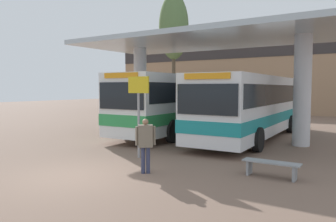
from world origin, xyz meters
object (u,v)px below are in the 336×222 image
(transit_bus_center_bay, at_px, (253,104))
(pedestrian_waiting, at_px, (145,140))
(poplar_tree_behind_left, at_px, (174,28))
(transit_bus_left_bay, at_px, (184,101))
(waiting_bench_near_pillar, at_px, (271,166))
(info_sign_platform, at_px, (139,100))
(parked_car_street, at_px, (191,103))

(transit_bus_center_bay, bearing_deg, pedestrian_waiting, 85.41)
(pedestrian_waiting, relative_size, poplar_tree_behind_left, 0.16)
(pedestrian_waiting, bearing_deg, transit_bus_left_bay, 75.43)
(transit_bus_left_bay, bearing_deg, poplar_tree_behind_left, -56.20)
(transit_bus_left_bay, distance_m, waiting_bench_near_pillar, 9.88)
(transit_bus_left_bay, height_order, waiting_bench_near_pillar, transit_bus_left_bay)
(waiting_bench_near_pillar, distance_m, info_sign_platform, 5.13)
(poplar_tree_behind_left, bearing_deg, pedestrian_waiting, -60.98)
(transit_bus_center_bay, bearing_deg, parked_car_street, -52.26)
(transit_bus_left_bay, distance_m, pedestrian_waiting, 9.29)
(poplar_tree_behind_left, bearing_deg, info_sign_platform, -62.94)
(transit_bus_center_bay, bearing_deg, waiting_bench_near_pillar, 110.62)
(info_sign_platform, distance_m, pedestrian_waiting, 2.52)
(transit_bus_left_bay, xyz_separation_m, info_sign_platform, (2.03, -6.87, 0.30))
(poplar_tree_behind_left, relative_size, parked_car_street, 2.40)
(transit_bus_left_bay, xyz_separation_m, transit_bus_center_bay, (4.00, -0.04, -0.07))
(info_sign_platform, height_order, pedestrian_waiting, info_sign_platform)
(poplar_tree_behind_left, bearing_deg, parked_car_street, 103.14)
(waiting_bench_near_pillar, xyz_separation_m, parked_car_street, (-13.26, 19.61, 0.69))
(transit_bus_center_bay, relative_size, waiting_bench_near_pillar, 7.15)
(transit_bus_left_bay, bearing_deg, waiting_bench_near_pillar, 132.64)
(transit_bus_left_bay, xyz_separation_m, waiting_bench_near_pillar, (6.85, -6.97, -1.47))
(info_sign_platform, height_order, poplar_tree_behind_left, poplar_tree_behind_left)
(info_sign_platform, xyz_separation_m, pedestrian_waiting, (1.54, -1.66, -1.11))
(waiting_bench_near_pillar, relative_size, info_sign_platform, 0.54)
(poplar_tree_behind_left, distance_m, parked_car_street, 8.61)
(transit_bus_left_bay, bearing_deg, parked_car_street, -64.92)
(transit_bus_left_bay, height_order, poplar_tree_behind_left, poplar_tree_behind_left)
(pedestrian_waiting, distance_m, parked_car_street, 23.41)
(waiting_bench_near_pillar, xyz_separation_m, pedestrian_waiting, (-3.27, -1.56, 0.66))
(waiting_bench_near_pillar, bearing_deg, transit_bus_left_bay, 134.48)
(transit_bus_left_bay, distance_m, poplar_tree_behind_left, 10.52)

